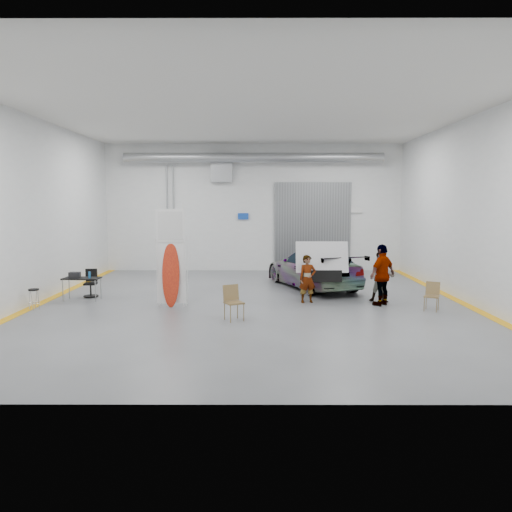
{
  "coord_description": "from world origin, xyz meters",
  "views": [
    {
      "loc": [
        0.18,
        -15.77,
        3.27
      ],
      "look_at": [
        0.13,
        0.56,
        1.5
      ],
      "focal_mm": 35.0,
      "sensor_mm": 36.0,
      "label": 1
    }
  ],
  "objects_px": {
    "folding_chair_far": "(431,302)",
    "person_b": "(382,277)",
    "shop_stool": "(34,299)",
    "work_table": "(80,278)",
    "person_a": "(307,279)",
    "surfboard_display": "(171,265)",
    "sedan_car": "(313,268)",
    "office_chair": "(91,285)",
    "person_c": "(382,275)",
    "folding_chair_near": "(234,310)"
  },
  "relations": [
    {
      "from": "folding_chair_far",
      "to": "shop_stool",
      "type": "xyz_separation_m",
      "value": [
        -12.07,
        0.12,
        0.05
      ]
    },
    {
      "from": "work_table",
      "to": "folding_chair_far",
      "type": "bearing_deg",
      "value": -8.3
    },
    {
      "from": "folding_chair_near",
      "to": "person_c",
      "type": "bearing_deg",
      "value": -3.33
    },
    {
      "from": "person_a",
      "to": "work_table",
      "type": "height_order",
      "value": "person_a"
    },
    {
      "from": "surfboard_display",
      "to": "folding_chair_far",
      "type": "relative_size",
      "value": 3.77
    },
    {
      "from": "person_b",
      "to": "folding_chair_far",
      "type": "relative_size",
      "value": 1.95
    },
    {
      "from": "sedan_car",
      "to": "person_a",
      "type": "xyz_separation_m",
      "value": [
        -0.5,
        -2.93,
        0.04
      ]
    },
    {
      "from": "shop_stool",
      "to": "office_chair",
      "type": "height_order",
      "value": "office_chair"
    },
    {
      "from": "sedan_car",
      "to": "person_b",
      "type": "xyz_separation_m",
      "value": [
        1.93,
        -2.88,
        0.09
      ]
    },
    {
      "from": "folding_chair_near",
      "to": "office_chair",
      "type": "xyz_separation_m",
      "value": [
        -5.12,
        3.48,
        0.11
      ]
    },
    {
      "from": "person_b",
      "to": "person_c",
      "type": "distance_m",
      "value": 0.53
    },
    {
      "from": "person_b",
      "to": "folding_chair_near",
      "type": "xyz_separation_m",
      "value": [
        -4.71,
        -2.55,
        -0.54
      ]
    },
    {
      "from": "person_b",
      "to": "person_c",
      "type": "height_order",
      "value": "person_c"
    },
    {
      "from": "person_c",
      "to": "work_table",
      "type": "relative_size",
      "value": 1.6
    },
    {
      "from": "person_b",
      "to": "work_table",
      "type": "relative_size",
      "value": 1.37
    },
    {
      "from": "person_a",
      "to": "shop_stool",
      "type": "relative_size",
      "value": 2.44
    },
    {
      "from": "person_a",
      "to": "person_b",
      "type": "distance_m",
      "value": 2.44
    },
    {
      "from": "sedan_car",
      "to": "work_table",
      "type": "distance_m",
      "value": 8.46
    },
    {
      "from": "person_a",
      "to": "person_c",
      "type": "height_order",
      "value": "person_c"
    },
    {
      "from": "folding_chair_far",
      "to": "shop_stool",
      "type": "bearing_deg",
      "value": -152.87
    },
    {
      "from": "surfboard_display",
      "to": "shop_stool",
      "type": "bearing_deg",
      "value": -173.4
    },
    {
      "from": "surfboard_display",
      "to": "folding_chair_near",
      "type": "relative_size",
      "value": 3.33
    },
    {
      "from": "office_chair",
      "to": "person_b",
      "type": "bearing_deg",
      "value": -12.3
    },
    {
      "from": "person_c",
      "to": "surfboard_display",
      "type": "bearing_deg",
      "value": -38.11
    },
    {
      "from": "person_a",
      "to": "folding_chair_far",
      "type": "distance_m",
      "value": 3.86
    },
    {
      "from": "person_c",
      "to": "work_table",
      "type": "bearing_deg",
      "value": -45.2
    },
    {
      "from": "folding_chair_near",
      "to": "person_b",
      "type": "bearing_deg",
      "value": 0.98
    },
    {
      "from": "folding_chair_far",
      "to": "person_b",
      "type": "bearing_deg",
      "value": 160.27
    },
    {
      "from": "sedan_car",
      "to": "person_a",
      "type": "relative_size",
      "value": 3.29
    },
    {
      "from": "person_a",
      "to": "folding_chair_far",
      "type": "xyz_separation_m",
      "value": [
        3.62,
        -1.23,
        -0.51
      ]
    },
    {
      "from": "sedan_car",
      "to": "person_b",
      "type": "distance_m",
      "value": 3.47
    },
    {
      "from": "person_a",
      "to": "folding_chair_far",
      "type": "bearing_deg",
      "value": -31.32
    },
    {
      "from": "folding_chair_near",
      "to": "shop_stool",
      "type": "relative_size",
      "value": 1.53
    },
    {
      "from": "work_table",
      "to": "shop_stool",
      "type": "bearing_deg",
      "value": -120.09
    },
    {
      "from": "folding_chair_near",
      "to": "shop_stool",
      "type": "height_order",
      "value": "folding_chair_near"
    },
    {
      "from": "person_b",
      "to": "folding_chair_far",
      "type": "xyz_separation_m",
      "value": [
        1.18,
        -1.29,
        -0.57
      ]
    },
    {
      "from": "surfboard_display",
      "to": "work_table",
      "type": "distance_m",
      "value": 3.48
    },
    {
      "from": "sedan_car",
      "to": "shop_stool",
      "type": "xyz_separation_m",
      "value": [
        -8.95,
        -4.05,
        -0.43
      ]
    },
    {
      "from": "folding_chair_far",
      "to": "work_table",
      "type": "height_order",
      "value": "work_table"
    },
    {
      "from": "folding_chair_far",
      "to": "work_table",
      "type": "distance_m",
      "value": 11.32
    },
    {
      "from": "person_a",
      "to": "person_b",
      "type": "relative_size",
      "value": 0.93
    },
    {
      "from": "office_chair",
      "to": "folding_chair_far",
      "type": "bearing_deg",
      "value": -18.27
    },
    {
      "from": "folding_chair_near",
      "to": "folding_chair_far",
      "type": "bearing_deg",
      "value": -15.34
    },
    {
      "from": "person_c",
      "to": "folding_chair_near",
      "type": "height_order",
      "value": "person_c"
    },
    {
      "from": "folding_chair_far",
      "to": "surfboard_display",
      "type": "bearing_deg",
      "value": -156.15
    },
    {
      "from": "sedan_car",
      "to": "person_a",
      "type": "bearing_deg",
      "value": 60.28
    },
    {
      "from": "work_table",
      "to": "sedan_car",
      "type": "bearing_deg",
      "value": 17.42
    },
    {
      "from": "folding_chair_far",
      "to": "work_table",
      "type": "relative_size",
      "value": 0.7
    },
    {
      "from": "person_b",
      "to": "shop_stool",
      "type": "distance_m",
      "value": 10.96
    },
    {
      "from": "person_a",
      "to": "person_c",
      "type": "distance_m",
      "value": 2.37
    }
  ]
}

